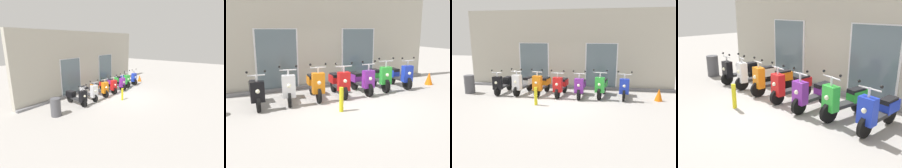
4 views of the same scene
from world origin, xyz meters
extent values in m
plane|color=#A8A39E|center=(0.00, 0.00, 0.00)|extent=(40.00, 40.00, 0.00)
cube|color=#B2AD9E|center=(0.00, 2.89, 1.96)|extent=(10.51, 0.30, 3.92)
cube|color=slate|center=(0.00, 2.64, 0.06)|extent=(10.51, 0.20, 0.12)
cube|color=silver|center=(-1.72, 2.72, 1.15)|extent=(1.58, 0.04, 2.30)
cube|color=slate|center=(-1.72, 2.70, 1.15)|extent=(1.46, 0.02, 2.22)
cube|color=silver|center=(1.72, 2.72, 1.15)|extent=(1.58, 0.04, 2.30)
cube|color=slate|center=(1.72, 2.70, 1.15)|extent=(1.46, 0.02, 2.22)
cylinder|color=black|center=(-2.81, 0.61, 0.22)|extent=(0.13, 0.45, 0.44)
cylinder|color=black|center=(-2.74, 1.75, 0.22)|extent=(0.13, 0.45, 0.44)
cube|color=#2D2D30|center=(-2.77, 1.18, 0.32)|extent=(0.30, 0.72, 0.09)
cube|color=black|center=(-2.81, 0.65, 0.57)|extent=(0.39, 0.26, 0.59)
sphere|color=#F2EFCC|center=(-2.82, 0.52, 0.61)|extent=(0.12, 0.12, 0.12)
cube|color=black|center=(-2.74, 1.65, 0.50)|extent=(0.33, 0.54, 0.28)
cube|color=black|center=(-2.75, 1.61, 0.64)|extent=(0.29, 0.50, 0.11)
cylinder|color=silver|center=(-2.81, 0.65, 0.95)|extent=(0.06, 0.06, 0.21)
cylinder|color=silver|center=(-2.81, 0.65, 1.04)|extent=(0.48, 0.07, 0.04)
sphere|color=black|center=(-2.57, 0.63, 1.14)|extent=(0.07, 0.07, 0.07)
sphere|color=black|center=(-3.05, 0.66, 1.14)|extent=(0.07, 0.07, 0.07)
cylinder|color=black|center=(-1.91, 0.64, 0.23)|extent=(0.17, 0.47, 0.47)
cylinder|color=black|center=(-1.69, 1.74, 0.23)|extent=(0.17, 0.47, 0.47)
cube|color=#2D2D30|center=(-1.80, 1.19, 0.33)|extent=(0.39, 0.73, 0.09)
cube|color=white|center=(-1.90, 0.68, 0.63)|extent=(0.42, 0.31, 0.67)
sphere|color=#F2EFCC|center=(-1.93, 0.55, 0.67)|extent=(0.12, 0.12, 0.12)
cube|color=white|center=(-1.71, 1.64, 0.51)|extent=(0.40, 0.57, 0.28)
cube|color=black|center=(-1.72, 1.60, 0.65)|extent=(0.35, 0.52, 0.11)
cylinder|color=silver|center=(-1.90, 0.68, 1.04)|extent=(0.06, 0.06, 0.20)
cylinder|color=silver|center=(-1.90, 0.68, 1.12)|extent=(0.48, 0.13, 0.04)
sphere|color=black|center=(-1.67, 0.63, 1.22)|extent=(0.07, 0.07, 0.07)
sphere|color=black|center=(-2.14, 0.73, 1.22)|extent=(0.07, 0.07, 0.07)
cylinder|color=black|center=(-0.98, 0.62, 0.25)|extent=(0.17, 0.50, 0.50)
cylinder|color=black|center=(-0.80, 1.70, 0.25)|extent=(0.17, 0.50, 0.50)
cube|color=#2D2D30|center=(-0.89, 1.16, 0.35)|extent=(0.36, 0.71, 0.09)
cube|color=orange|center=(-0.97, 0.66, 0.63)|extent=(0.41, 0.30, 0.65)
sphere|color=#F2EFCC|center=(-0.99, 0.53, 0.67)|extent=(0.12, 0.12, 0.12)
cube|color=orange|center=(-0.82, 1.60, 0.53)|extent=(0.38, 0.56, 0.28)
cube|color=black|center=(-0.82, 1.57, 0.67)|extent=(0.33, 0.52, 0.11)
cylinder|color=silver|center=(-0.97, 0.66, 1.04)|extent=(0.06, 0.06, 0.21)
cylinder|color=silver|center=(-0.97, 0.66, 1.12)|extent=(0.48, 0.11, 0.04)
sphere|color=black|center=(-0.73, 0.62, 1.22)|extent=(0.07, 0.07, 0.07)
sphere|color=black|center=(-1.21, 0.70, 1.22)|extent=(0.07, 0.07, 0.07)
cylinder|color=black|center=(-0.08, 0.62, 0.23)|extent=(0.17, 0.46, 0.45)
cylinder|color=black|center=(0.06, 1.68, 0.23)|extent=(0.17, 0.46, 0.45)
cube|color=#2D2D30|center=(-0.01, 1.15, 0.33)|extent=(0.34, 0.69, 0.09)
cube|color=red|center=(-0.07, 0.66, 0.60)|extent=(0.41, 0.29, 0.63)
sphere|color=#F2EFCC|center=(-0.09, 0.53, 0.64)|extent=(0.12, 0.12, 0.12)
cube|color=red|center=(0.04, 1.58, 0.51)|extent=(0.36, 0.55, 0.28)
cube|color=black|center=(0.04, 1.54, 0.65)|extent=(0.32, 0.51, 0.11)
cylinder|color=silver|center=(-0.07, 0.66, 1.01)|extent=(0.06, 0.06, 0.23)
cylinder|color=silver|center=(-0.07, 0.66, 1.10)|extent=(0.55, 0.10, 0.04)
sphere|color=black|center=(0.20, 0.62, 1.20)|extent=(0.07, 0.07, 0.07)
sphere|color=black|center=(-0.34, 0.69, 1.20)|extent=(0.07, 0.07, 0.07)
cylinder|color=black|center=(0.85, 0.56, 0.24)|extent=(0.13, 0.48, 0.48)
cylinder|color=black|center=(0.90, 1.63, 0.24)|extent=(0.13, 0.48, 0.48)
cube|color=#2D2D30|center=(0.88, 1.09, 0.34)|extent=(0.29, 0.68, 0.09)
cube|color=purple|center=(0.85, 0.60, 0.60)|extent=(0.39, 0.26, 0.60)
sphere|color=#F2EFCC|center=(0.84, 0.47, 0.64)|extent=(0.12, 0.12, 0.12)
cube|color=purple|center=(0.90, 1.53, 0.48)|extent=(0.33, 0.54, 0.28)
cube|color=black|center=(0.90, 1.49, 0.62)|extent=(0.28, 0.49, 0.11)
cylinder|color=silver|center=(0.85, 0.60, 1.01)|extent=(0.06, 0.06, 0.25)
cylinder|color=silver|center=(0.85, 0.60, 1.11)|extent=(0.48, 0.06, 0.04)
sphere|color=black|center=(1.09, 0.58, 1.21)|extent=(0.07, 0.07, 0.07)
sphere|color=black|center=(0.61, 0.61, 1.21)|extent=(0.07, 0.07, 0.07)
cylinder|color=black|center=(1.70, 0.72, 0.26)|extent=(0.20, 0.52, 0.51)
cylinder|color=black|center=(1.89, 1.80, 0.26)|extent=(0.20, 0.52, 0.51)
cube|color=#2D2D30|center=(1.80, 1.26, 0.36)|extent=(0.38, 0.72, 0.09)
cube|color=green|center=(1.70, 0.76, 0.63)|extent=(0.42, 0.30, 0.63)
sphere|color=#F2EFCC|center=(1.68, 0.63, 0.67)|extent=(0.12, 0.12, 0.12)
cube|color=green|center=(1.88, 1.71, 0.51)|extent=(0.39, 0.57, 0.28)
cube|color=black|center=(1.87, 1.67, 0.65)|extent=(0.34, 0.52, 0.11)
cylinder|color=silver|center=(1.70, 0.76, 1.05)|extent=(0.06, 0.06, 0.25)
cylinder|color=silver|center=(1.70, 0.76, 1.15)|extent=(0.55, 0.13, 0.04)
sphere|color=black|center=(1.97, 0.71, 1.25)|extent=(0.07, 0.07, 0.07)
sphere|color=black|center=(1.43, 0.81, 1.25)|extent=(0.07, 0.07, 0.07)
cylinder|color=black|center=(2.68, 0.68, 0.25)|extent=(0.14, 0.50, 0.49)
cylinder|color=black|center=(2.77, 1.74, 0.25)|extent=(0.14, 0.50, 0.49)
cube|color=#2D2D30|center=(2.73, 1.21, 0.35)|extent=(0.31, 0.68, 0.09)
cube|color=#1E38C6|center=(2.69, 0.72, 0.61)|extent=(0.40, 0.27, 0.62)
sphere|color=#F2EFCC|center=(2.68, 0.59, 0.65)|extent=(0.12, 0.12, 0.12)
cube|color=#1E38C6|center=(2.76, 1.64, 0.50)|extent=(0.34, 0.54, 0.28)
cube|color=black|center=(2.76, 1.60, 0.64)|extent=(0.30, 0.50, 0.11)
cylinder|color=silver|center=(2.69, 0.72, 1.02)|extent=(0.06, 0.06, 0.23)
cylinder|color=silver|center=(2.69, 0.72, 1.11)|extent=(0.53, 0.08, 0.04)
sphere|color=black|center=(2.95, 0.70, 1.21)|extent=(0.07, 0.07, 0.07)
sphere|color=black|center=(2.43, 0.74, 1.21)|extent=(0.07, 0.07, 0.07)
cylinder|color=#4C4C51|center=(-4.32, 0.87, 0.42)|extent=(0.46, 0.46, 0.84)
cylinder|color=yellow|center=(-0.72, -0.41, 0.35)|extent=(0.12, 0.12, 0.70)
camera|label=1|loc=(-8.88, -5.56, 3.40)|focal=28.17mm
camera|label=2|loc=(-3.83, -6.31, 2.31)|focal=39.76mm
camera|label=3|loc=(1.74, -8.38, 2.61)|focal=35.54mm
camera|label=4|loc=(4.92, -3.82, 2.69)|focal=39.15mm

